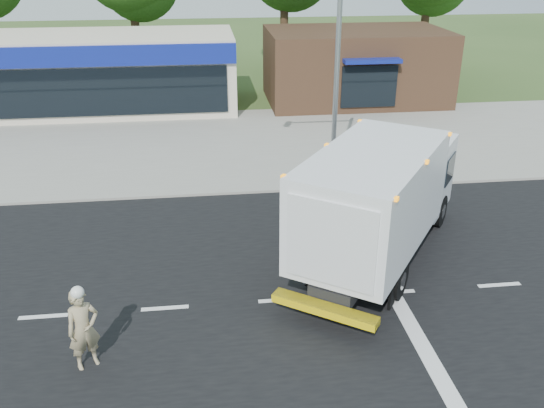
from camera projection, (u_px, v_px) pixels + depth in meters
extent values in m
plane|color=#385123|center=(281.00, 301.00, 15.01)|extent=(120.00, 120.00, 0.00)
cube|color=black|center=(281.00, 300.00, 15.01)|extent=(60.00, 14.00, 0.02)
cube|color=gray|center=(253.00, 180.00, 22.38)|extent=(60.00, 2.40, 0.12)
cube|color=gray|center=(242.00, 136.00, 27.64)|extent=(60.00, 9.00, 0.02)
cube|color=silver|center=(43.00, 316.00, 14.35)|extent=(1.20, 0.15, 0.01)
cube|color=silver|center=(165.00, 308.00, 14.68)|extent=(1.20, 0.15, 0.01)
cube|color=silver|center=(281.00, 300.00, 15.01)|extent=(1.20, 0.15, 0.01)
cube|color=silver|center=(393.00, 292.00, 15.34)|extent=(1.20, 0.15, 0.01)
cube|color=silver|center=(499.00, 285.00, 15.67)|extent=(1.20, 0.15, 0.01)
cube|color=silver|center=(435.00, 368.00, 12.63)|extent=(0.40, 7.00, 0.01)
cube|color=black|center=(367.00, 249.00, 15.95)|extent=(4.07, 5.14, 0.39)
cube|color=white|center=(410.00, 172.00, 18.69)|extent=(3.20, 3.16, 2.31)
cube|color=black|center=(419.00, 156.00, 19.43)|extent=(1.81, 1.34, 0.99)
cube|color=white|center=(371.00, 198.00, 15.30)|extent=(5.33, 6.03, 2.59)
cube|color=silver|center=(330.00, 244.00, 13.10)|extent=(1.84, 1.32, 2.09)
cube|color=yellow|center=(324.00, 309.00, 13.63)|extent=(2.38, 1.84, 0.20)
cube|color=orange|center=(375.00, 153.00, 14.77)|extent=(5.24, 5.87, 0.09)
cylinder|color=black|center=(377.00, 198.00, 19.67)|extent=(0.88, 1.06, 1.06)
cylinder|color=black|center=(438.00, 210.00, 18.77)|extent=(0.88, 1.06, 1.06)
cylinder|color=black|center=(319.00, 259.00, 15.90)|extent=(0.88, 1.06, 1.06)
cylinder|color=black|center=(397.00, 280.00, 14.96)|extent=(0.88, 1.06, 1.06)
imported|color=tan|center=(83.00, 329.00, 12.34)|extent=(0.84, 0.75, 1.93)
sphere|color=white|center=(77.00, 292.00, 11.95)|extent=(0.28, 0.28, 0.28)
cube|color=beige|center=(68.00, 73.00, 31.23)|extent=(18.00, 6.00, 4.00)
cube|color=navy|center=(51.00, 57.00, 27.89)|extent=(18.00, 0.30, 1.00)
cube|color=black|center=(57.00, 94.00, 28.64)|extent=(17.00, 0.12, 2.40)
cube|color=#382316|center=(355.00, 66.00, 32.98)|extent=(10.00, 6.00, 4.00)
cube|color=navy|center=(371.00, 60.00, 29.81)|extent=(3.00, 1.20, 0.20)
cube|color=black|center=(369.00, 87.00, 30.44)|extent=(3.00, 0.12, 2.20)
cylinder|color=gray|center=(336.00, 80.00, 20.53)|extent=(0.18, 0.18, 8.00)
cylinder|color=#332114|center=(135.00, 25.00, 38.17)|extent=(0.56, 0.56, 6.86)
cylinder|color=#332114|center=(284.00, 15.00, 39.07)|extent=(0.56, 0.56, 7.84)
cylinder|color=#332114|center=(425.00, 19.00, 40.34)|extent=(0.56, 0.56, 7.00)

